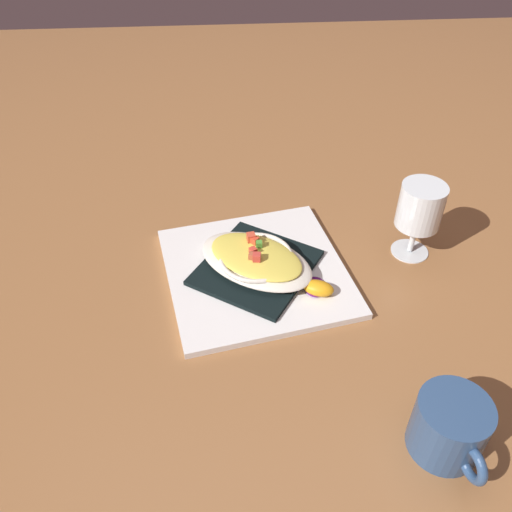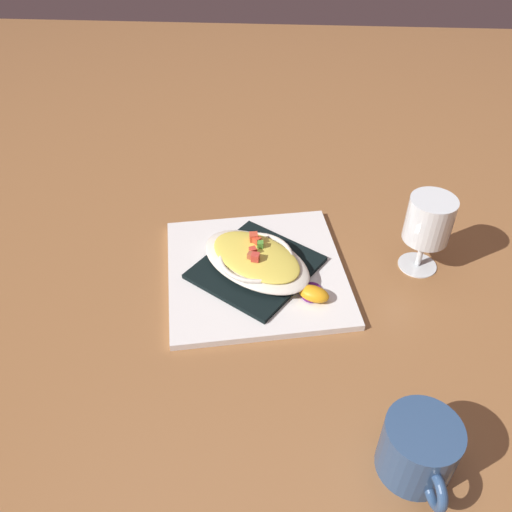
{
  "view_description": "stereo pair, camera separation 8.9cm",
  "coord_description": "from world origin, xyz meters",
  "px_view_note": "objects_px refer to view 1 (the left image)",
  "views": [
    {
      "loc": [
        -0.67,
        0.05,
        0.63
      ],
      "look_at": [
        0.0,
        0.0,
        0.04
      ],
      "focal_mm": 37.37,
      "sensor_mm": 36.0,
      "label": 1
    },
    {
      "loc": [
        -0.67,
        -0.04,
        0.63
      ],
      "look_at": [
        0.0,
        0.0,
        0.04
      ],
      "focal_mm": 37.37,
      "sensor_mm": 36.0,
      "label": 2
    }
  ],
  "objects_px": {
    "coffee_mug": "(449,429)",
    "orange_garnish": "(318,288)",
    "square_plate": "(256,272)",
    "stemmed_glass": "(420,210)",
    "gratin_dish": "(256,259)"
  },
  "relations": [
    {
      "from": "coffee_mug",
      "to": "gratin_dish",
      "type": "bearing_deg",
      "value": 32.57
    },
    {
      "from": "square_plate",
      "to": "stemmed_glass",
      "type": "xyz_separation_m",
      "value": [
        0.04,
        -0.28,
        0.09
      ]
    },
    {
      "from": "coffee_mug",
      "to": "orange_garnish",
      "type": "bearing_deg",
      "value": 23.4
    },
    {
      "from": "gratin_dish",
      "to": "coffee_mug",
      "type": "distance_m",
      "value": 0.4
    },
    {
      "from": "orange_garnish",
      "to": "coffee_mug",
      "type": "height_order",
      "value": "coffee_mug"
    },
    {
      "from": "square_plate",
      "to": "stemmed_glass",
      "type": "distance_m",
      "value": 0.3
    },
    {
      "from": "gratin_dish",
      "to": "orange_garnish",
      "type": "relative_size",
      "value": 3.87
    },
    {
      "from": "orange_garnish",
      "to": "stemmed_glass",
      "type": "height_order",
      "value": "stemmed_glass"
    },
    {
      "from": "stemmed_glass",
      "to": "square_plate",
      "type": "bearing_deg",
      "value": 97.98
    },
    {
      "from": "square_plate",
      "to": "stemmed_glass",
      "type": "height_order",
      "value": "stemmed_glass"
    },
    {
      "from": "stemmed_glass",
      "to": "orange_garnish",
      "type": "bearing_deg",
      "value": 118.69
    },
    {
      "from": "square_plate",
      "to": "orange_garnish",
      "type": "height_order",
      "value": "orange_garnish"
    },
    {
      "from": "gratin_dish",
      "to": "coffee_mug",
      "type": "relative_size",
      "value": 1.96
    },
    {
      "from": "gratin_dish",
      "to": "orange_garnish",
      "type": "height_order",
      "value": "gratin_dish"
    },
    {
      "from": "gratin_dish",
      "to": "coffee_mug",
      "type": "height_order",
      "value": "coffee_mug"
    }
  ]
}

